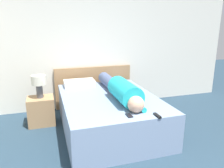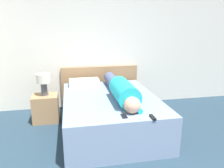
# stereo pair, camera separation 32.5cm
# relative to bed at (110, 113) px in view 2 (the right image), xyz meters

# --- Properties ---
(wall_back) EXTENTS (5.74, 0.06, 2.60)m
(wall_back) POSITION_rel_bed_xyz_m (0.19, 1.19, 1.02)
(wall_back) COLOR silver
(wall_back) RESTS_ON ground_plane
(bed) EXTENTS (1.45, 1.94, 0.55)m
(bed) POSITION_rel_bed_xyz_m (0.00, 0.00, 0.00)
(bed) COLOR #7589A8
(bed) RESTS_ON ground_plane
(headboard) EXTENTS (1.57, 0.04, 0.83)m
(headboard) POSITION_rel_bed_xyz_m (-0.00, 1.12, 0.14)
(headboard) COLOR #A37A51
(headboard) RESTS_ON ground_plane
(nightstand) EXTENTS (0.44, 0.37, 0.47)m
(nightstand) POSITION_rel_bed_xyz_m (-1.05, 0.53, -0.04)
(nightstand) COLOR #A37A51
(nightstand) RESTS_ON ground_plane
(table_lamp) EXTENTS (0.23, 0.23, 0.38)m
(table_lamp) POSITION_rel_bed_xyz_m (-1.05, 0.53, 0.46)
(table_lamp) COLOR #4C4C51
(table_lamp) RESTS_ON nightstand
(person_lying) EXTENTS (0.32, 1.72, 0.32)m
(person_lying) POSITION_rel_bed_xyz_m (0.15, -0.09, 0.41)
(person_lying) COLOR tan
(person_lying) RESTS_ON bed
(pillow_near_headboard) EXTENTS (0.55, 0.31, 0.11)m
(pillow_near_headboard) POSITION_rel_bed_xyz_m (-0.35, 0.77, 0.33)
(pillow_near_headboard) COLOR white
(pillow_near_headboard) RESTS_ON bed
(tv_remote) EXTENTS (0.04, 0.15, 0.02)m
(tv_remote) POSITION_rel_bed_xyz_m (0.36, -0.91, 0.29)
(tv_remote) COLOR black
(tv_remote) RESTS_ON bed
(cell_phone) EXTENTS (0.06, 0.13, 0.01)m
(cell_phone) POSITION_rel_bed_xyz_m (0.02, -0.79, 0.28)
(cell_phone) COLOR black
(cell_phone) RESTS_ON bed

